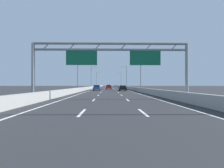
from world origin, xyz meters
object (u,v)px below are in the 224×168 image
Objects in this scene: streetlamp_left_distant at (97,78)px; streetlamp_right_mid at (140,69)px; streetlamp_left_mid at (79,69)px; streetlamp_right_far at (126,76)px; streetlamp_left_far at (92,76)px; black_car at (123,88)px; yellow_car at (109,86)px; blue_car at (97,88)px; sign_gantry at (111,56)px; streetlamp_right_distant at (121,79)px; red_car at (109,87)px.

streetlamp_right_mid is at bearing -78.15° from streetlamp_left_distant.
streetlamp_left_mid is 1.00× the size of streetlamp_right_far.
streetlamp_left_far reaches higher than black_car.
yellow_car is (-7.48, 84.48, -4.62)m from streetlamp_right_mid.
streetlamp_left_distant is 68.61m from black_car.
blue_car is 1.05× the size of yellow_car.
streetlamp_left_distant is 15.95m from yellow_car.
blue_car is (-3.60, 32.37, -4.09)m from sign_gantry.
yellow_car is at bearing 119.29° from streetlamp_right_distant.
yellow_car is (7.46, 13.33, -4.62)m from streetlamp_left_distant.
streetlamp_left_mid is at bearing 180.00° from streetlamp_right_mid.
streetlamp_left_mid is 9.48m from blue_car.
black_car is (3.64, -15.53, -0.02)m from red_car.
streetlamp_right_distant is (7.39, 96.25, 0.55)m from sign_gantry.
streetlamp_left_distant is 2.08× the size of black_car.
sign_gantry is 1.82× the size of streetlamp_left_mid.
streetlamp_left_distant is 2.27× the size of red_car.
streetlamp_right_far is (0.00, 35.58, 0.00)m from streetlamp_right_mid.
streetlamp_left_far is 49.68m from yellow_car.
streetlamp_right_mid reaches higher than blue_car.
streetlamp_right_distant reaches higher than sign_gantry.
streetlamp_left_mid is 12.45m from black_car.
black_car is (10.98, 3.59, -4.66)m from streetlamp_left_mid.
streetlamp_left_far is 1.00× the size of streetlamp_right_distant.
yellow_car is at bearing 81.33° from streetlamp_left_far.
streetlamp_left_far is 35.58m from streetlamp_left_distant.
streetlamp_right_far is 1.00× the size of streetlamp_right_distant.
blue_car is (-10.99, -28.30, -4.64)m from streetlamp_right_far.
streetlamp_right_far is 30.72m from blue_car.
sign_gantry is at bearing -85.52° from streetlamp_left_distant.
streetlamp_right_mid reaches higher than yellow_car.
streetlamp_left_mid is at bearing -95.04° from yellow_car.
streetlamp_right_far is 2.08× the size of black_car.
black_car is at bearing -93.35° from streetlamp_right_distant.
streetlamp_right_distant is at bearing 81.70° from red_car.
streetlamp_left_mid is 71.15m from streetlamp_left_distant.
yellow_car is (7.46, 84.48, -4.62)m from streetlamp_left_mid.
streetlamp_right_distant is at bearing 90.00° from streetlamp_right_mid.
sign_gantry is 32.83m from blue_car.
streetlamp_right_far is at bearing 67.23° from streetlamp_left_mid.
blue_car reaches higher than black_car.
streetlamp_right_distant is at bearing 80.23° from blue_car.
yellow_car is (7.46, 48.90, -4.62)m from streetlamp_left_far.
streetlamp_right_mid is 1.00× the size of streetlamp_right_far.
black_car is at bearing 83.17° from sign_gantry.
black_car is 80.97m from yellow_car.
streetlamp_left_far is (-14.93, 35.58, 0.00)m from streetlamp_right_mid.
streetlamp_right_far is (14.93, 0.00, 0.00)m from streetlamp_left_far.
blue_car is (3.94, -63.88, -4.64)m from streetlamp_left_distant.
streetlamp_left_distant is at bearing -119.22° from yellow_car.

